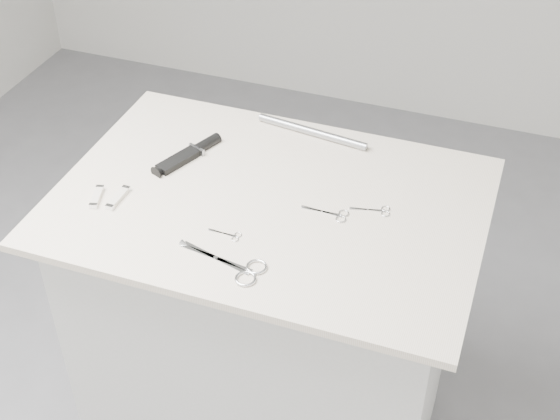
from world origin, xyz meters
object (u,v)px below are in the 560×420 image
(pocket_knife_a, at_px, (118,198))
(embroidery_scissors_a, at_px, (333,214))
(plinth, at_px, (271,335))
(pocket_knife_b, at_px, (97,197))
(large_shears, at_px, (238,267))
(tiny_scissors, at_px, (229,235))
(embroidery_scissors_b, at_px, (377,211))
(sheathed_knife, at_px, (192,153))
(metal_rail, at_px, (312,132))

(pocket_knife_a, bearing_deg, embroidery_scissors_a, -75.22)
(plinth, distance_m, pocket_knife_b, 0.62)
(pocket_knife_a, bearing_deg, large_shears, -107.82)
(tiny_scissors, bearing_deg, large_shears, -54.72)
(embroidery_scissors_b, xyz_separation_m, sheathed_knife, (-0.49, 0.06, 0.01))
(tiny_scissors, xyz_separation_m, pocket_knife_a, (-0.29, 0.03, 0.00))
(pocket_knife_a, distance_m, pocket_knife_b, 0.05)
(plinth, height_order, embroidery_scissors_a, embroidery_scissors_a)
(embroidery_scissors_a, xyz_separation_m, tiny_scissors, (-0.20, -0.15, -0.00))
(embroidery_scissors_b, height_order, pocket_knife_a, pocket_knife_a)
(plinth, distance_m, sheathed_knife, 0.55)
(plinth, relative_size, large_shears, 4.40)
(plinth, bearing_deg, pocket_knife_b, -160.61)
(large_shears, height_order, pocket_knife_a, pocket_knife_a)
(embroidery_scissors_a, relative_size, tiny_scissors, 1.43)
(large_shears, xyz_separation_m, metal_rail, (-0.01, 0.54, 0.01))
(embroidery_scissors_a, distance_m, sheathed_knife, 0.42)
(embroidery_scissors_a, relative_size, pocket_knife_a, 1.26)
(embroidery_scissors_a, relative_size, sheathed_knife, 0.56)
(large_shears, height_order, metal_rail, metal_rail)
(pocket_knife_a, bearing_deg, plinth, -68.62)
(plinth, height_order, pocket_knife_a, pocket_knife_a)
(plinth, xyz_separation_m, sheathed_knife, (-0.25, 0.10, 0.48))
(embroidery_scissors_b, height_order, tiny_scissors, same)
(sheathed_knife, distance_m, metal_rail, 0.32)
(plinth, xyz_separation_m, large_shears, (0.02, -0.24, 0.47))
(tiny_scissors, height_order, pocket_knife_b, pocket_knife_b)
(embroidery_scissors_a, xyz_separation_m, metal_rail, (-0.15, 0.30, 0.01))
(sheathed_knife, distance_m, pocket_knife_a, 0.24)
(embroidery_scissors_b, xyz_separation_m, metal_rail, (-0.24, 0.25, 0.01))
(plinth, xyz_separation_m, pocket_knife_a, (-0.33, -0.12, 0.48))
(embroidery_scissors_b, bearing_deg, pocket_knife_b, -176.65)
(plinth, bearing_deg, embroidery_scissors_b, 9.62)
(tiny_scissors, relative_size, metal_rail, 0.25)
(tiny_scissors, xyz_separation_m, pocket_knife_b, (-0.34, 0.02, 0.00))
(large_shears, relative_size, embroidery_scissors_b, 2.19)
(large_shears, distance_m, embroidery_scissors_a, 0.27)
(embroidery_scissors_b, relative_size, pocket_knife_a, 1.08)
(tiny_scissors, relative_size, sheathed_knife, 0.39)
(large_shears, xyz_separation_m, embroidery_scissors_b, (0.23, 0.29, -0.00))
(plinth, distance_m, tiny_scissors, 0.50)
(metal_rail, bearing_deg, embroidery_scissors_b, -46.73)
(large_shears, relative_size, pocket_knife_b, 2.56)
(pocket_knife_a, xyz_separation_m, pocket_knife_b, (-0.05, -0.01, -0.00))
(pocket_knife_a, height_order, pocket_knife_b, same)
(plinth, height_order, metal_rail, metal_rail)
(embroidery_scissors_b, bearing_deg, tiny_scissors, -158.16)
(embroidery_scissors_b, distance_m, metal_rail, 0.35)
(tiny_scissors, bearing_deg, metal_rail, 85.79)
(embroidery_scissors_b, relative_size, pocket_knife_b, 1.17)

